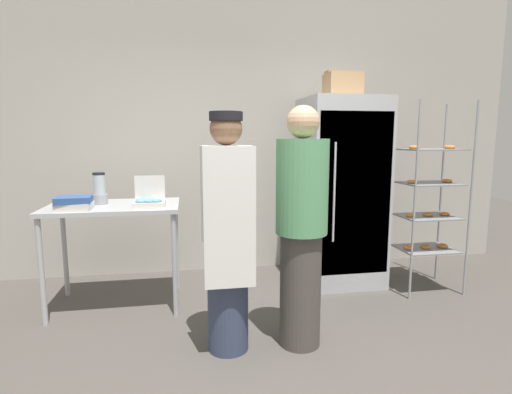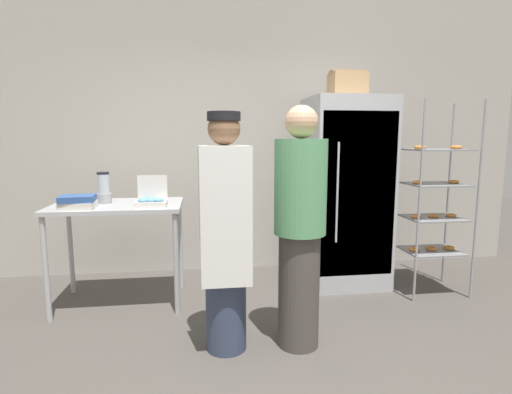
{
  "view_description": "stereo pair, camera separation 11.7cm",
  "coord_description": "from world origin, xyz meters",
  "px_view_note": "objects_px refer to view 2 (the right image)",
  "views": [
    {
      "loc": [
        -0.6,
        -2.24,
        1.49
      ],
      "look_at": [
        -0.08,
        0.75,
        1.03
      ],
      "focal_mm": 28.0,
      "sensor_mm": 36.0,
      "label": 1
    },
    {
      "loc": [
        -0.49,
        -2.26,
        1.49
      ],
      "look_at": [
        -0.08,
        0.75,
        1.03
      ],
      "focal_mm": 28.0,
      "sensor_mm": 36.0,
      "label": 2
    }
  ],
  "objects_px": {
    "donut_box": "(151,201)",
    "blender_pitcher": "(104,189)",
    "person_baker": "(225,230)",
    "baking_rack": "(435,201)",
    "person_customer": "(300,227)",
    "binder_stack": "(78,202)",
    "refrigerator": "(345,192)",
    "cardboard_storage_box": "(347,85)"
  },
  "relations": [
    {
      "from": "refrigerator",
      "to": "blender_pitcher",
      "type": "relative_size",
      "value": 6.77
    },
    {
      "from": "refrigerator",
      "to": "donut_box",
      "type": "distance_m",
      "value": 1.92
    },
    {
      "from": "baking_rack",
      "to": "donut_box",
      "type": "xyz_separation_m",
      "value": [
        -2.62,
        -0.07,
        0.07
      ]
    },
    {
      "from": "donut_box",
      "to": "cardboard_storage_box",
      "type": "height_order",
      "value": "cardboard_storage_box"
    },
    {
      "from": "refrigerator",
      "to": "binder_stack",
      "type": "bearing_deg",
      "value": -168.83
    },
    {
      "from": "binder_stack",
      "to": "refrigerator",
      "type": "bearing_deg",
      "value": 11.17
    },
    {
      "from": "blender_pitcher",
      "to": "cardboard_storage_box",
      "type": "height_order",
      "value": "cardboard_storage_box"
    },
    {
      "from": "baking_rack",
      "to": "person_customer",
      "type": "bearing_deg",
      "value": -151.28
    },
    {
      "from": "cardboard_storage_box",
      "to": "person_customer",
      "type": "xyz_separation_m",
      "value": [
        -0.76,
        -1.21,
        -1.13
      ]
    },
    {
      "from": "binder_stack",
      "to": "baking_rack",
      "type": "bearing_deg",
      "value": 1.93
    },
    {
      "from": "donut_box",
      "to": "blender_pitcher",
      "type": "bearing_deg",
      "value": 151.48
    },
    {
      "from": "baking_rack",
      "to": "blender_pitcher",
      "type": "height_order",
      "value": "baking_rack"
    },
    {
      "from": "refrigerator",
      "to": "person_baker",
      "type": "height_order",
      "value": "refrigerator"
    },
    {
      "from": "donut_box",
      "to": "cardboard_storage_box",
      "type": "relative_size",
      "value": 0.75
    },
    {
      "from": "refrigerator",
      "to": "blender_pitcher",
      "type": "distance_m",
      "value": 2.31
    },
    {
      "from": "refrigerator",
      "to": "person_baker",
      "type": "bearing_deg",
      "value": -137.17
    },
    {
      "from": "person_baker",
      "to": "person_customer",
      "type": "relative_size",
      "value": 0.97
    },
    {
      "from": "binder_stack",
      "to": "person_baker",
      "type": "xyz_separation_m",
      "value": [
        1.16,
        -0.71,
        -0.1
      ]
    },
    {
      "from": "baking_rack",
      "to": "blender_pitcher",
      "type": "relative_size",
      "value": 6.55
    },
    {
      "from": "donut_box",
      "to": "person_customer",
      "type": "relative_size",
      "value": 0.15
    },
    {
      "from": "baking_rack",
      "to": "donut_box",
      "type": "relative_size",
      "value": 7.11
    },
    {
      "from": "donut_box",
      "to": "binder_stack",
      "type": "distance_m",
      "value": 0.58
    },
    {
      "from": "person_baker",
      "to": "blender_pitcher",
      "type": "bearing_deg",
      "value": 135.96
    },
    {
      "from": "binder_stack",
      "to": "person_customer",
      "type": "distance_m",
      "value": 1.83
    },
    {
      "from": "baking_rack",
      "to": "cardboard_storage_box",
      "type": "xyz_separation_m",
      "value": [
        -0.76,
        0.38,
        1.11
      ]
    },
    {
      "from": "donut_box",
      "to": "cardboard_storage_box",
      "type": "bearing_deg",
      "value": 13.72
    },
    {
      "from": "refrigerator",
      "to": "donut_box",
      "type": "bearing_deg",
      "value": -166.47
    },
    {
      "from": "binder_stack",
      "to": "cardboard_storage_box",
      "type": "height_order",
      "value": "cardboard_storage_box"
    },
    {
      "from": "refrigerator",
      "to": "person_customer",
      "type": "xyz_separation_m",
      "value": [
        -0.77,
        -1.21,
        -0.07
      ]
    },
    {
      "from": "binder_stack",
      "to": "person_customer",
      "type": "height_order",
      "value": "person_customer"
    },
    {
      "from": "donut_box",
      "to": "person_customer",
      "type": "distance_m",
      "value": 1.34
    },
    {
      "from": "refrigerator",
      "to": "binder_stack",
      "type": "relative_size",
      "value": 6.59
    },
    {
      "from": "person_baker",
      "to": "refrigerator",
      "type": "bearing_deg",
      "value": 42.83
    },
    {
      "from": "baking_rack",
      "to": "person_customer",
      "type": "relative_size",
      "value": 1.07
    },
    {
      "from": "blender_pitcher",
      "to": "person_baker",
      "type": "relative_size",
      "value": 0.17
    },
    {
      "from": "refrigerator",
      "to": "baking_rack",
      "type": "distance_m",
      "value": 0.84
    },
    {
      "from": "person_customer",
      "to": "donut_box",
      "type": "bearing_deg",
      "value": 145.34
    },
    {
      "from": "donut_box",
      "to": "blender_pitcher",
      "type": "distance_m",
      "value": 0.5
    },
    {
      "from": "donut_box",
      "to": "blender_pitcher",
      "type": "xyz_separation_m",
      "value": [
        -0.44,
        0.24,
        0.08
      ]
    },
    {
      "from": "cardboard_storage_box",
      "to": "person_baker",
      "type": "xyz_separation_m",
      "value": [
        -1.28,
        -1.2,
        -1.14
      ]
    },
    {
      "from": "binder_stack",
      "to": "person_customer",
      "type": "bearing_deg",
      "value": -23.36
    },
    {
      "from": "binder_stack",
      "to": "blender_pitcher",
      "type": "bearing_deg",
      "value": 61.76
    }
  ]
}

